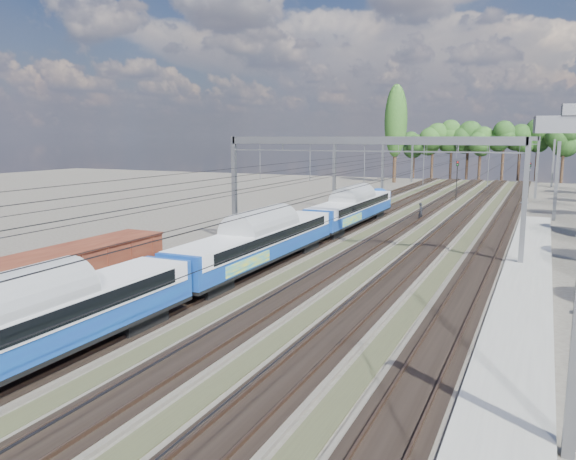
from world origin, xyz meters
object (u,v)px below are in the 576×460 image
at_px(worker, 421,212).
at_px(signal_near, 457,176).
at_px(emu_train, 258,236).
at_px(signal_far, 529,176).
at_px(freight_boxcar, 65,277).

relative_size(worker, signal_near, 0.35).
relative_size(emu_train, signal_far, 11.33).
relative_size(freight_boxcar, signal_near, 2.28).
height_order(emu_train, worker, emu_train).
xyz_separation_m(emu_train, signal_near, (5.93, 48.66, 1.13)).
bearing_deg(signal_near, worker, -91.52).
bearing_deg(signal_near, emu_train, -96.42).
distance_m(worker, signal_near, 20.86).
distance_m(emu_train, worker, 28.49).
height_order(freight_boxcar, worker, freight_boxcar).
xyz_separation_m(emu_train, worker, (5.19, 27.97, -1.45)).
bearing_deg(freight_boxcar, emu_train, 70.05).
xyz_separation_m(freight_boxcar, signal_far, (19.54, 69.24, 1.31)).
bearing_deg(worker, signal_near, 7.36).
xyz_separation_m(emu_train, freight_boxcar, (-4.50, -12.40, -0.41)).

